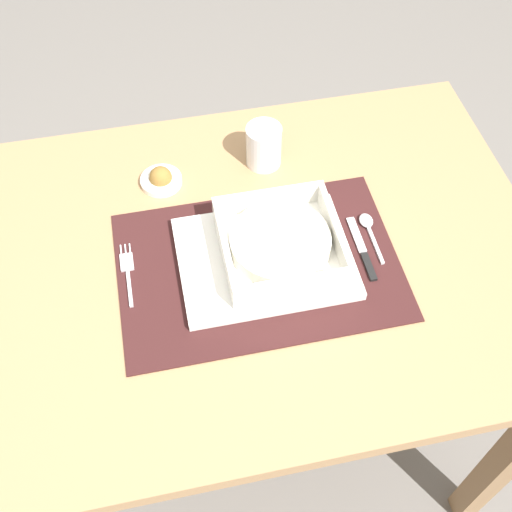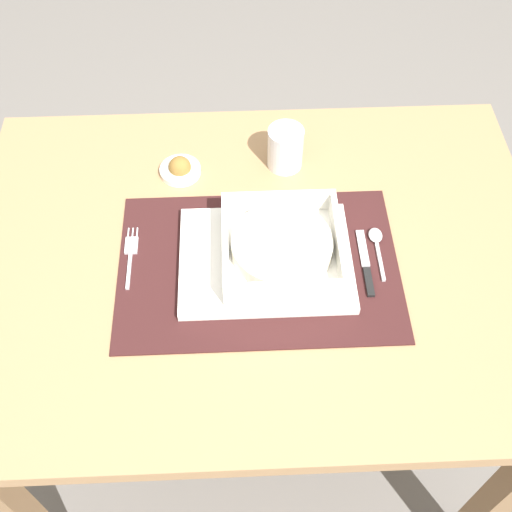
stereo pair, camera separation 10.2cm
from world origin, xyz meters
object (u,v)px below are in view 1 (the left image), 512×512
(condiment_saucer, at_px, (161,179))
(spoon, at_px, (368,226))
(butter_knife, at_px, (363,253))
(drinking_glass, at_px, (264,147))
(fork, at_px, (128,269))
(porridge_bowl, at_px, (280,244))
(dining_table, at_px, (255,288))

(condiment_saucer, bearing_deg, spoon, -28.11)
(butter_knife, distance_m, drinking_glass, 0.28)
(butter_knife, height_order, condiment_saucer, condiment_saucer)
(fork, xyz_separation_m, spoon, (0.42, 0.01, 0.00))
(butter_knife, bearing_deg, fork, 173.23)
(porridge_bowl, xyz_separation_m, drinking_glass, (0.02, 0.23, -0.00))
(condiment_saucer, bearing_deg, porridge_bowl, -50.63)
(spoon, xyz_separation_m, condiment_saucer, (-0.35, 0.18, 0.00))
(spoon, xyz_separation_m, drinking_glass, (-0.15, 0.20, 0.03))
(condiment_saucer, bearing_deg, drinking_glass, 4.40)
(drinking_glass, distance_m, condiment_saucer, 0.20)
(porridge_bowl, height_order, condiment_saucer, porridge_bowl)
(dining_table, xyz_separation_m, spoon, (0.21, 0.01, 0.12))
(drinking_glass, bearing_deg, dining_table, -105.88)
(dining_table, distance_m, drinking_glass, 0.27)
(spoon, bearing_deg, fork, -178.31)
(fork, distance_m, spoon, 0.42)
(fork, bearing_deg, condiment_saucer, 64.62)
(dining_table, xyz_separation_m, porridge_bowl, (0.04, -0.02, 0.15))
(spoon, bearing_deg, dining_table, -175.24)
(spoon, relative_size, butter_knife, 0.82)
(porridge_bowl, xyz_separation_m, condiment_saucer, (-0.18, 0.22, -0.03))
(porridge_bowl, relative_size, fork, 1.52)
(drinking_glass, height_order, condiment_saucer, drinking_glass)
(porridge_bowl, bearing_deg, butter_knife, -9.12)
(fork, bearing_deg, porridge_bowl, -8.42)
(dining_table, relative_size, condiment_saucer, 12.99)
(dining_table, bearing_deg, drinking_glass, 74.12)
(porridge_bowl, distance_m, butter_knife, 0.15)
(spoon, distance_m, drinking_glass, 0.25)
(dining_table, bearing_deg, spoon, 3.95)
(dining_table, bearing_deg, condiment_saucer, 124.90)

